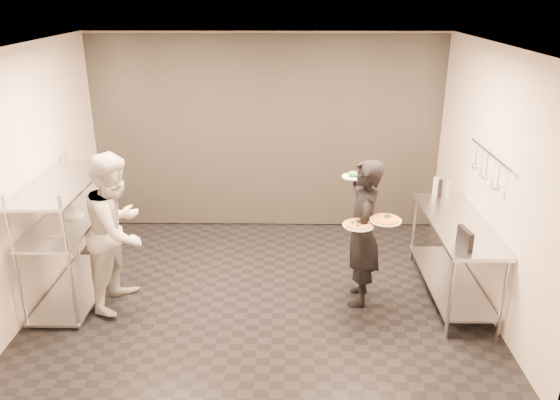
{
  "coord_description": "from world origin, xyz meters",
  "views": [
    {
      "loc": [
        0.29,
        -5.57,
        3.34
      ],
      "look_at": [
        0.21,
        0.17,
        1.1
      ],
      "focal_mm": 35.0,
      "sensor_mm": 36.0,
      "label": 1
    }
  ],
  "objects_px": {
    "waiter": "(362,233)",
    "pizza_plate_near": "(358,224)",
    "bottle_clear": "(448,189)",
    "pass_rack": "(71,232)",
    "prep_counter": "(454,245)",
    "bottle_dark": "(440,188)",
    "chef": "(118,230)",
    "pos_monitor": "(465,238)",
    "salad_plate": "(353,175)",
    "bottle_green": "(436,187)",
    "pizza_plate_far": "(386,219)"
  },
  "relations": [
    {
      "from": "salad_plate",
      "to": "pizza_plate_far",
      "type": "bearing_deg",
      "value": -60.35
    },
    {
      "from": "waiter",
      "to": "bottle_clear",
      "type": "bearing_deg",
      "value": 136.58
    },
    {
      "from": "pizza_plate_near",
      "to": "pos_monitor",
      "type": "bearing_deg",
      "value": -13.59
    },
    {
      "from": "prep_counter",
      "to": "bottle_dark",
      "type": "height_order",
      "value": "bottle_dark"
    },
    {
      "from": "prep_counter",
      "to": "bottle_green",
      "type": "bearing_deg",
      "value": 93.6
    },
    {
      "from": "pass_rack",
      "to": "bottle_green",
      "type": "distance_m",
      "value": 4.36
    },
    {
      "from": "prep_counter",
      "to": "chef",
      "type": "height_order",
      "value": "chef"
    },
    {
      "from": "pass_rack",
      "to": "prep_counter",
      "type": "xyz_separation_m",
      "value": [
        4.33,
        0.0,
        -0.14
      ]
    },
    {
      "from": "salad_plate",
      "to": "pizza_plate_near",
      "type": "bearing_deg",
      "value": -88.53
    },
    {
      "from": "prep_counter",
      "to": "bottle_dark",
      "type": "distance_m",
      "value": 0.89
    },
    {
      "from": "bottle_green",
      "to": "bottle_dark",
      "type": "bearing_deg",
      "value": 0.0
    },
    {
      "from": "bottle_green",
      "to": "chef",
      "type": "bearing_deg",
      "value": -164.83
    },
    {
      "from": "waiter",
      "to": "chef",
      "type": "height_order",
      "value": "chef"
    },
    {
      "from": "salad_plate",
      "to": "pos_monitor",
      "type": "relative_size",
      "value": 0.92
    },
    {
      "from": "bottle_dark",
      "to": "bottle_clear",
      "type": "bearing_deg",
      "value": 0.0
    },
    {
      "from": "prep_counter",
      "to": "salad_plate",
      "type": "xyz_separation_m",
      "value": [
        -1.16,
        0.15,
        0.78
      ]
    },
    {
      "from": "prep_counter",
      "to": "pos_monitor",
      "type": "bearing_deg",
      "value": -100.61
    },
    {
      "from": "salad_plate",
      "to": "chef",
      "type": "bearing_deg",
      "value": -172.4
    },
    {
      "from": "salad_plate",
      "to": "pos_monitor",
      "type": "xyz_separation_m",
      "value": [
        1.04,
        -0.79,
        -0.39
      ]
    },
    {
      "from": "pass_rack",
      "to": "bottle_clear",
      "type": "bearing_deg",
      "value": 10.26
    },
    {
      "from": "salad_plate",
      "to": "bottle_green",
      "type": "relative_size",
      "value": 1.03
    },
    {
      "from": "pizza_plate_near",
      "to": "bottle_clear",
      "type": "bearing_deg",
      "value": 43.61
    },
    {
      "from": "chef",
      "to": "bottle_dark",
      "type": "distance_m",
      "value": 3.87
    },
    {
      "from": "pos_monitor",
      "to": "bottle_dark",
      "type": "relative_size",
      "value": 1.31
    },
    {
      "from": "bottle_dark",
      "to": "prep_counter",
      "type": "bearing_deg",
      "value": -90.17
    },
    {
      "from": "pizza_plate_near",
      "to": "bottle_dark",
      "type": "distance_m",
      "value": 1.66
    },
    {
      "from": "chef",
      "to": "bottle_dark",
      "type": "relative_size",
      "value": 8.5
    },
    {
      "from": "prep_counter",
      "to": "pizza_plate_near",
      "type": "height_order",
      "value": "pizza_plate_near"
    },
    {
      "from": "bottle_dark",
      "to": "waiter",
      "type": "bearing_deg",
      "value": -138.4
    },
    {
      "from": "pass_rack",
      "to": "chef",
      "type": "height_order",
      "value": "chef"
    },
    {
      "from": "bottle_dark",
      "to": "bottle_green",
      "type": "bearing_deg",
      "value": 180.0
    },
    {
      "from": "pass_rack",
      "to": "bottle_green",
      "type": "bearing_deg",
      "value": 10.62
    },
    {
      "from": "prep_counter",
      "to": "bottle_dark",
      "type": "xyz_separation_m",
      "value": [
        0.0,
        0.8,
        0.4
      ]
    },
    {
      "from": "pos_monitor",
      "to": "bottle_green",
      "type": "xyz_separation_m",
      "value": [
        0.07,
        1.44,
        0.02
      ]
    },
    {
      "from": "pass_rack",
      "to": "prep_counter",
      "type": "distance_m",
      "value": 4.33
    },
    {
      "from": "prep_counter",
      "to": "waiter",
      "type": "height_order",
      "value": "waiter"
    },
    {
      "from": "chef",
      "to": "bottle_clear",
      "type": "xyz_separation_m",
      "value": [
        3.83,
        1.0,
        0.14
      ]
    },
    {
      "from": "waiter",
      "to": "bottle_dark",
      "type": "height_order",
      "value": "waiter"
    },
    {
      "from": "waiter",
      "to": "pizza_plate_near",
      "type": "bearing_deg",
      "value": -11.4
    },
    {
      "from": "prep_counter",
      "to": "salad_plate",
      "type": "relative_size",
      "value": 7.25
    },
    {
      "from": "waiter",
      "to": "bottle_dark",
      "type": "xyz_separation_m",
      "value": [
        1.07,
        0.95,
        0.19
      ]
    },
    {
      "from": "chef",
      "to": "bottle_clear",
      "type": "distance_m",
      "value": 3.96
    },
    {
      "from": "pizza_plate_near",
      "to": "pos_monitor",
      "type": "height_order",
      "value": "pos_monitor"
    },
    {
      "from": "bottle_dark",
      "to": "pizza_plate_near",
      "type": "bearing_deg",
      "value": -133.98
    },
    {
      "from": "pass_rack",
      "to": "bottle_dark",
      "type": "xyz_separation_m",
      "value": [
        4.33,
        0.8,
        0.25
      ]
    },
    {
      "from": "pizza_plate_near",
      "to": "bottle_clear",
      "type": "distance_m",
      "value": 1.73
    },
    {
      "from": "pizza_plate_near",
      "to": "bottle_clear",
      "type": "xyz_separation_m",
      "value": [
        1.25,
        1.19,
        -0.04
      ]
    },
    {
      "from": "chef",
      "to": "pizza_plate_near",
      "type": "xyz_separation_m",
      "value": [
        2.58,
        -0.19,
        0.17
      ]
    },
    {
      "from": "pass_rack",
      "to": "salad_plate",
      "type": "distance_m",
      "value": 3.24
    },
    {
      "from": "chef",
      "to": "bottle_green",
      "type": "bearing_deg",
      "value": -64.31
    }
  ]
}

